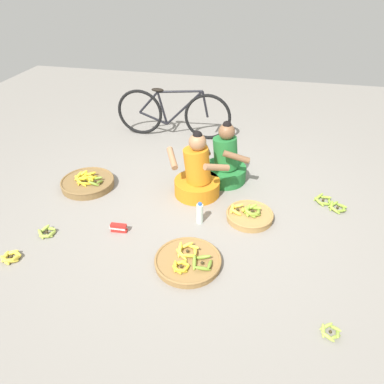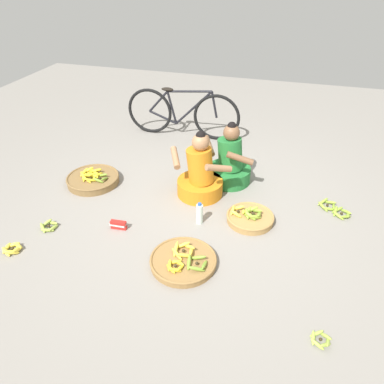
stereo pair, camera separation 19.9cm
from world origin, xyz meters
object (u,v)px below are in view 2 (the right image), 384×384
Objects in this scene: banana_basket_back_left at (183,261)px; loose_bananas_back_right at (12,249)px; loose_bananas_front_left at (49,226)px; banana_basket_near_bicycle at (250,217)px; loose_bananas_near_vendor at (335,209)px; packet_carton_stack at (118,225)px; banana_basket_mid_right at (93,179)px; vendor_woman_behind at (229,163)px; vendor_woman_front at (200,175)px; bicycle_leaning at (182,113)px; water_bottle at (199,214)px; loose_bananas_mid_left at (321,340)px.

banana_basket_back_left reaches higher than loose_bananas_back_right.
loose_bananas_back_right is at bearing -108.57° from loose_bananas_front_left.
banana_basket_near_bicycle is 0.96m from loose_bananas_near_vendor.
banana_basket_near_bicycle is at bearing 20.94° from packet_carton_stack.
banana_basket_back_left is 0.97× the size of banana_basket_mid_right.
loose_bananas_near_vendor is (1.23, -0.30, -0.22)m from vendor_woman_behind.
vendor_woman_front is 1.17m from banana_basket_back_left.
vendor_woman_front is 1.06m from packet_carton_stack.
vendor_woman_behind reaches higher than loose_bananas_near_vendor.
bicycle_leaning is 2.73× the size of banana_basket_mid_right.
bicycle_leaning is 4.67× the size of loose_bananas_near_vendor.
banana_basket_near_bicycle is 1.35m from packet_carton_stack.
water_bottle is at bearing -75.37° from vendor_woman_front.
packet_carton_stack is at bearing -46.61° from banana_basket_mid_right.
bicycle_leaning is 2.60m from loose_bananas_front_left.
bicycle_leaning is at bearing 114.26° from vendor_woman_front.
banana_basket_mid_right is at bearing 133.39° from packet_carton_stack.
packet_carton_stack is at bearing -127.00° from vendor_woman_front.
water_bottle is (-1.36, -0.59, 0.09)m from loose_bananas_near_vendor.
loose_bananas_front_left is 1.15× the size of loose_bananas_mid_left.
banana_basket_back_left is 1.65× the size of loose_bananas_near_vendor.
loose_bananas_front_left is (-1.46, 0.11, -0.01)m from banana_basket_back_left.
loose_bananas_mid_left is at bearing -4.14° from loose_bananas_back_right.
banana_basket_mid_right is at bearing 145.08° from banana_basket_back_left.
bicycle_leaning is 8.45× the size of loose_bananas_back_right.
banana_basket_back_left is (0.82, -2.61, -0.32)m from bicycle_leaning.
banana_basket_back_left is (-0.48, -0.79, -0.01)m from banana_basket_near_bicycle.
packet_carton_stack is (-2.12, -0.90, 0.02)m from loose_bananas_near_vendor.
bicycle_leaning is 3.46× the size of banana_basket_near_bicycle.
loose_bananas_back_right is at bearing 175.86° from loose_bananas_mid_left.
bicycle_leaning is (-0.92, 1.10, 0.12)m from vendor_woman_behind.
banana_basket_back_left is 1.46m from loose_bananas_front_left.
vendor_woman_behind is 2.10× the size of loose_bananas_near_vendor.
banana_basket_back_left is (0.15, -1.14, -0.21)m from vendor_woman_front.
banana_basket_mid_right is 1.71× the size of loose_bananas_near_vendor.
water_bottle reaches higher than loose_bananas_front_left.
vendor_woman_behind is at bearing 46.57° from loose_bananas_back_right.
banana_basket_near_bicycle is at bearing -6.71° from banana_basket_mid_right.
loose_bananas_mid_left is (1.18, -0.48, -0.02)m from banana_basket_back_left.
banana_basket_mid_right is 0.98m from packet_carton_stack.
vendor_woman_behind is at bearing 17.69° from banana_basket_mid_right.
packet_carton_stack is (-0.78, 0.30, 0.00)m from banana_basket_back_left.
loose_bananas_front_left is (-1.57, -1.41, -0.22)m from vendor_woman_behind.
water_bottle reaches higher than banana_basket_near_bicycle.
bicycle_leaning is 8.60× the size of loose_bananas_front_left.
bicycle_leaning is 3.69m from loose_bananas_mid_left.
banana_basket_mid_right is 3.15× the size of loose_bananas_front_left.
water_bottle is at bearing 22.33° from packet_carton_stack.
banana_basket_near_bicycle reaches higher than packet_carton_stack.
vendor_woman_front is 2.03m from loose_bananas_back_right.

